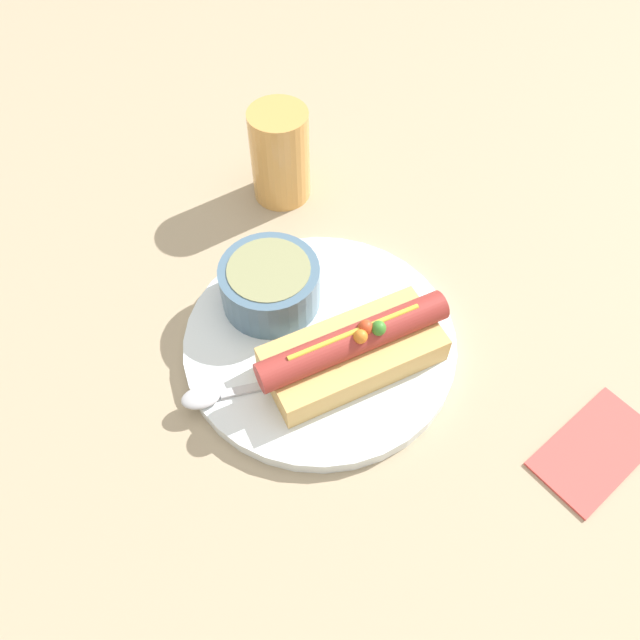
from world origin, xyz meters
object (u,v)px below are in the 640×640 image
object	(u,v)px
hot_dog	(352,351)
soup_bowl	(272,282)
drinking_glass	(280,155)
spoon	(230,392)

from	to	relation	value
hot_dog	soup_bowl	distance (m)	0.11
hot_dog	drinking_glass	xyz separation A→B (m)	(0.13, 0.23, 0.02)
spoon	hot_dog	bearing A→B (deg)	-177.29
hot_dog	soup_bowl	xyz separation A→B (m)	(0.00, 0.11, 0.00)
spoon	drinking_glass	bearing A→B (deg)	-111.19
hot_dog	drinking_glass	distance (m)	0.26
hot_dog	spoon	size ratio (longest dim) A/B	1.34
drinking_glass	hot_dog	bearing A→B (deg)	-120.04
soup_bowl	drinking_glass	bearing A→B (deg)	42.47
soup_bowl	spoon	xyz separation A→B (m)	(-0.11, -0.05, -0.02)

